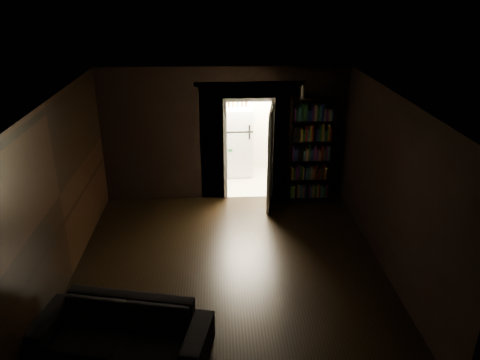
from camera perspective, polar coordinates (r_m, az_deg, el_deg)
The scene contains 9 objects.
ground at distance 7.74m, azimuth -1.34°, elevation -10.84°, with size 5.50×5.50×0.00m, color black.
room_walls at distance 7.94m, azimuth -1.76°, elevation 3.70°, with size 5.02×5.61×2.84m.
kitchen_alcove at distance 10.77m, azimuth 0.65°, elevation 6.36°, with size 2.20×1.80×2.60m.
sofa at distance 6.22m, azimuth -14.29°, elevation -16.71°, with size 2.18×0.95×0.84m, color black.
bookshelf at distance 9.76m, azimuth 8.57°, elevation 3.60°, with size 0.90×0.32×2.20m, color black.
refrigerator at distance 11.10m, azimuth -0.44°, elevation 4.80°, with size 0.74×0.68×1.65m, color white.
door at distance 9.39m, azimuth 3.66°, elevation 2.54°, with size 0.85×0.05×2.05m, color silver.
figurine at distance 9.31m, azimuth 7.64°, elevation 10.64°, with size 0.09×0.09×0.27m, color silver.
bottles at distance 10.81m, azimuth -0.58°, elevation 9.49°, with size 0.58×0.07×0.23m, color black.
Camera 1 is at (-0.15, -6.41, 4.34)m, focal length 35.00 mm.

